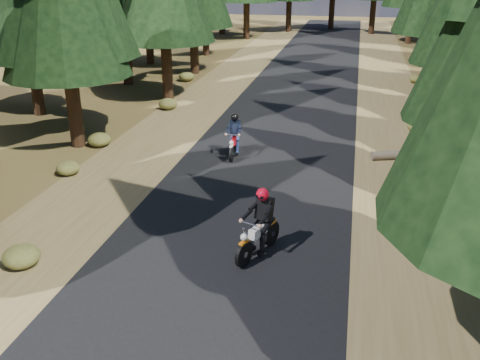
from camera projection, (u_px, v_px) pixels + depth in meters
name	position (u px, v px, depth m)	size (l,w,h in m)	color
ground	(227.00, 243.00, 13.23)	(120.00, 120.00, 0.00)	#453418
road	(262.00, 171.00, 17.75)	(6.00, 100.00, 0.01)	black
shoulder_l	(132.00, 161.00, 18.64)	(3.20, 100.00, 0.01)	brown
shoulder_r	(405.00, 183.00, 16.86)	(3.20, 100.00, 0.01)	brown
log_near	(451.00, 153.00, 19.02)	(0.32, 0.32, 5.83)	#4C4233
understory_shrubs	(329.00, 135.00, 20.55)	(15.50, 28.89, 0.70)	#474C1E
rider_lead	(258.00, 234.00, 12.49)	(1.21, 1.94, 1.66)	silver
rider_follow	(234.00, 143.00, 18.92)	(0.61, 1.74, 1.52)	#A30A10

